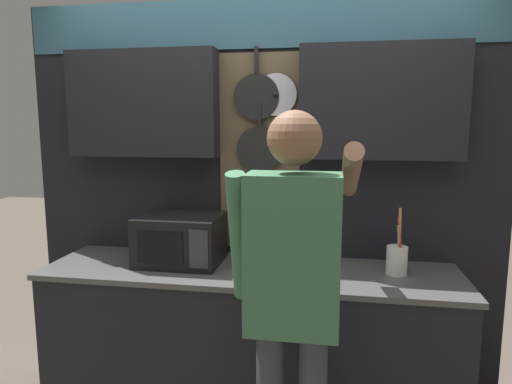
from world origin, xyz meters
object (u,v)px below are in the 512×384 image
Objects in this scene: knife_block at (265,248)px; person at (293,284)px; utensil_crock at (397,258)px; microwave at (181,239)px.

knife_block is 0.65m from person.
utensil_crock is 0.20× the size of person.
microwave is at bearing 138.39° from person.
person is (-0.50, -0.62, 0.05)m from utensil_crock.
utensil_crock is at bearing 51.28° from person.
microwave is 1.62× the size of knife_block.
person is (0.21, -0.62, 0.03)m from knife_block.
microwave is 0.93m from person.
utensil_crock reaches higher than microwave.
person reaches higher than knife_block.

